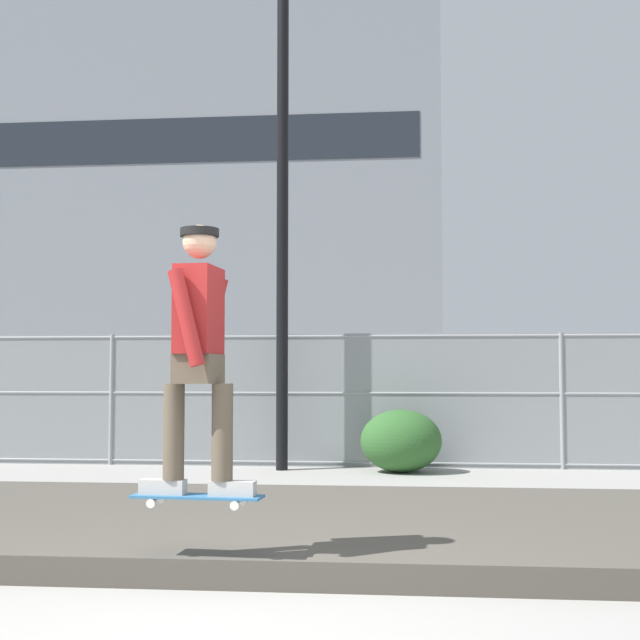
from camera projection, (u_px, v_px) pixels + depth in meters
ground_plane at (201, 632)px, 4.33m from camera, size 120.00×120.00×0.00m
gravel_berm at (276, 525)px, 6.86m from camera, size 15.15×3.47×0.18m
skateboard at (197, 497)px, 5.24m from camera, size 0.81×0.26×0.07m
skater at (199, 342)px, 5.30m from camera, size 0.73×0.59×1.66m
chain_fence at (331, 399)px, 12.01m from camera, size 18.95×0.06×1.85m
street_lamp at (283, 139)px, 11.83m from camera, size 0.44×0.44×7.32m
parked_car_near at (78, 397)px, 16.28m from camera, size 4.43×2.01×1.66m
parked_car_mid at (374, 398)px, 15.78m from camera, size 4.51×2.18×1.66m
library_building at (206, 212)px, 53.83m from camera, size 28.67×13.13×22.74m
shrub_left at (401, 441)px, 11.29m from camera, size 1.06×0.87×0.82m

